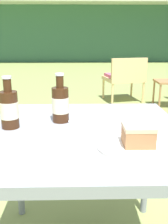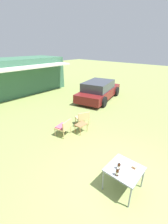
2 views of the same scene
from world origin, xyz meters
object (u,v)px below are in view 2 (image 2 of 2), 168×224
at_px(cola_bottle_near, 119,166).
at_px(cola_bottle_far, 117,173).
at_px(parked_car, 99,90).
at_px(patio_table, 124,171).
at_px(cake_on_plate, 134,168).
at_px(wicker_chair_plain, 83,117).
at_px(garden_side_table, 81,125).
at_px(wicker_chair_cushioned, 64,126).

xyz_separation_m(cola_bottle_near, cola_bottle_far, (-0.21, -0.08, 0.00)).
height_order(parked_car, patio_table, parked_car).
relative_size(cake_on_plate, cola_bottle_far, 1.05).
bearing_deg(cola_bottle_near, patio_table, -47.48).
height_order(wicker_chair_plain, cola_bottle_far, cola_bottle_far).
xyz_separation_m(garden_side_table, cake_on_plate, (-1.25, -3.05, 0.37)).
bearing_deg(wicker_chair_plain, cake_on_plate, 87.58).
relative_size(patio_table, cola_bottle_near, 3.83).
height_order(garden_side_table, patio_table, patio_table).
bearing_deg(wicker_chair_plain, patio_table, 84.01).
distance_m(parked_car, cake_on_plate, 7.64).
height_order(cola_bottle_near, cola_bottle_far, same).
xyz_separation_m(patio_table, cola_bottle_far, (-0.32, 0.04, 0.15)).
relative_size(wicker_chair_cushioned, cola_bottle_near, 3.29).
xyz_separation_m(wicker_chair_cushioned, cola_bottle_near, (-0.86, -3.16, 0.37)).
height_order(cake_on_plate, cola_bottle_far, cola_bottle_far).
relative_size(garden_side_table, cola_bottle_near, 2.34).
height_order(wicker_chair_cushioned, wicker_chair_plain, same).
relative_size(patio_table, cake_on_plate, 3.63).
bearing_deg(garden_side_table, parked_car, 26.96).
height_order(parked_car, wicker_chair_plain, parked_car).
bearing_deg(parked_car, cake_on_plate, -149.84).
relative_size(wicker_chair_cushioned, cake_on_plate, 3.12).
distance_m(parked_car, patio_table, 7.65).
xyz_separation_m(wicker_chair_plain, patio_table, (-1.97, -3.26, 0.22)).
xyz_separation_m(garden_side_table, patio_table, (-1.42, -2.86, 0.28)).
distance_m(wicker_chair_cushioned, cake_on_plate, 3.52).
distance_m(garden_side_table, cake_on_plate, 3.31).
bearing_deg(garden_side_table, cola_bottle_far, -121.71).
height_order(wicker_chair_cushioned, cake_on_plate, cake_on_plate).
height_order(parked_car, cake_on_plate, parked_car).
bearing_deg(cola_bottle_far, garden_side_table, 58.29).
bearing_deg(wicker_chair_cushioned, cola_bottle_near, 62.35).
relative_size(parked_car, garden_side_table, 8.88).
xyz_separation_m(garden_side_table, cola_bottle_near, (-1.53, -2.75, 0.43)).
distance_m(wicker_chair_cushioned, garden_side_table, 0.79).
relative_size(patio_table, cola_bottle_far, 3.83).
bearing_deg(cola_bottle_near, cola_bottle_far, -160.04).
distance_m(parked_car, garden_side_table, 4.84).
xyz_separation_m(patio_table, cake_on_plate, (0.17, -0.18, 0.09)).
bearing_deg(cake_on_plate, patio_table, 133.85).
distance_m(garden_side_table, patio_table, 3.21).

